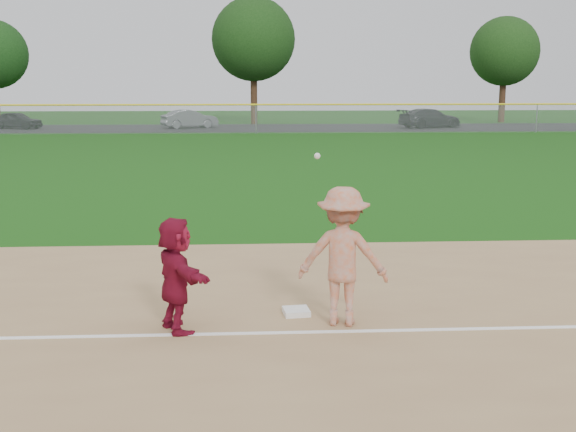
{
  "coord_description": "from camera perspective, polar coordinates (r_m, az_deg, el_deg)",
  "views": [
    {
      "loc": [
        -0.71,
        -10.66,
        3.58
      ],
      "look_at": [
        0.0,
        1.5,
        1.3
      ],
      "focal_mm": 45.0,
      "sensor_mm": 36.0,
      "label": 1
    }
  ],
  "objects": [
    {
      "name": "first_base_play",
      "position": [
        10.64,
        4.36,
        -3.19
      ],
      "size": [
        1.46,
        1.04,
        2.54
      ],
      "color": "#A4A5A7",
      "rests_on": "infield_dirt"
    },
    {
      "name": "car_left",
      "position": [
        59.4,
        -20.63,
        7.1
      ],
      "size": [
        4.11,
        2.62,
        1.3
      ],
      "primitive_type": "imported",
      "rotation": [
        0.0,
        0.0,
        1.26
      ],
      "color": "black",
      "rests_on": "parking_asphalt"
    },
    {
      "name": "car_mid",
      "position": [
        57.06,
        -7.79,
        7.61
      ],
      "size": [
        4.52,
        3.1,
        1.41
      ],
      "primitive_type": "imported",
      "rotation": [
        0.0,
        0.0,
        1.99
      ],
      "color": "#595B61",
      "rests_on": "parking_asphalt"
    },
    {
      "name": "base_runner",
      "position": [
        10.47,
        -8.85,
        -4.59
      ],
      "size": [
        1.09,
        1.62,
        1.68
      ],
      "primitive_type": "imported",
      "rotation": [
        0.0,
        0.0,
        1.99
      ],
      "color": "maroon",
      "rests_on": "infield_dirt"
    },
    {
      "name": "tree_3",
      "position": [
        67.45,
        16.75,
        12.34
      ],
      "size": [
        6.0,
        6.0,
        9.19
      ],
      "color": "#392215",
      "rests_on": "ground"
    },
    {
      "name": "ground",
      "position": [
        11.27,
        0.45,
        -7.92
      ],
      "size": [
        160.0,
        160.0,
        0.0
      ],
      "primitive_type": "plane",
      "color": "#15490E",
      "rests_on": "ground"
    },
    {
      "name": "car_right",
      "position": [
        58.05,
        11.15,
        7.6
      ],
      "size": [
        5.51,
        3.72,
        1.48
      ],
      "primitive_type": "imported",
      "rotation": [
        0.0,
        0.0,
        1.92
      ],
      "color": "black",
      "rests_on": "parking_asphalt"
    },
    {
      "name": "tree_2",
      "position": [
        62.26,
        -2.75,
        13.78
      ],
      "size": [
        7.0,
        7.0,
        10.58
      ],
      "color": "#362213",
      "rests_on": "ground"
    },
    {
      "name": "parking_asphalt",
      "position": [
        56.78,
        -2.62,
        6.97
      ],
      "size": [
        120.0,
        10.0,
        0.01
      ],
      "primitive_type": "cube",
      "color": "black",
      "rests_on": "ground"
    },
    {
      "name": "foul_line",
      "position": [
        10.5,
        0.74,
        -9.18
      ],
      "size": [
        60.0,
        0.1,
        0.01
      ],
      "primitive_type": "cube",
      "color": "white",
      "rests_on": "infield_dirt"
    },
    {
      "name": "first_base",
      "position": [
        11.28,
        0.66,
        -7.56
      ],
      "size": [
        0.43,
        0.43,
        0.09
      ],
      "primitive_type": "cube",
      "rotation": [
        0.0,
        0.0,
        0.11
      ],
      "color": "white",
      "rests_on": "infield_dirt"
    },
    {
      "name": "outfield_fence",
      "position": [
        50.69,
        -2.55,
        8.75
      ],
      "size": [
        110.0,
        0.12,
        110.0
      ],
      "color": "#999EA0",
      "rests_on": "ground"
    }
  ]
}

